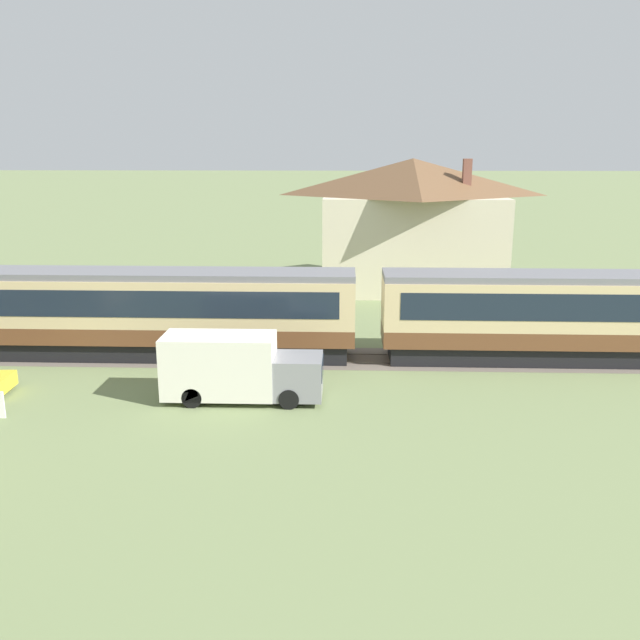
{
  "coord_description": "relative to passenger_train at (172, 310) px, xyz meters",
  "views": [
    {
      "loc": [
        -13.88,
        -31.21,
        9.79
      ],
      "look_at": [
        -15.04,
        -0.8,
        2.11
      ],
      "focal_mm": 38.0,
      "sensor_mm": 36.0,
      "label": 1
    }
  ],
  "objects": [
    {
      "name": "ground_plane",
      "position": [
        22.17,
        -0.01,
        -2.35
      ],
      "size": [
        600.0,
        600.0,
        0.0
      ],
      "primitive_type": "plane",
      "color": "#707F51"
    },
    {
      "name": "station_house_brown_roof",
      "position": [
        12.94,
        17.38,
        2.4
      ],
      "size": [
        13.37,
        9.43,
        9.2
      ],
      "color": "beige",
      "rests_on": "ground_plane"
    },
    {
      "name": "delivery_truck_grey",
      "position": [
        3.98,
        -5.7,
        -1.01
      ],
      "size": [
        6.34,
        2.05,
        2.68
      ],
      "color": "gray",
      "rests_on": "ground_plane"
    },
    {
      "name": "passenger_train",
      "position": [
        0.0,
        0.0,
        0.0
      ],
      "size": [
        95.75,
        2.89,
        4.24
      ],
      "color": "brown",
      "rests_on": "ground_plane"
    },
    {
      "name": "railway_track",
      "position": [
        3.86,
        -0.0,
        -2.34
      ],
      "size": [
        161.49,
        3.6,
        0.04
      ],
      "color": "#665B51",
      "rests_on": "ground_plane"
    }
  ]
}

